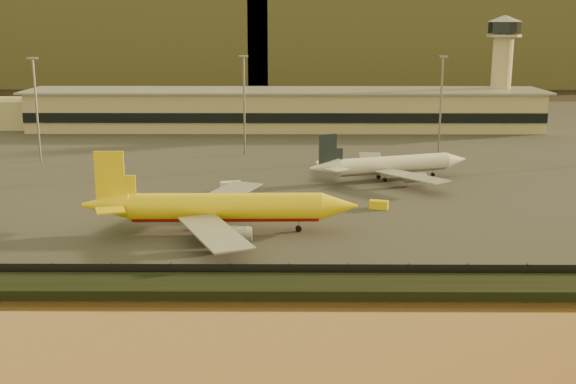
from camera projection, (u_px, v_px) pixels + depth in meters
ground at (277, 251)px, 110.20m from camera, size 900.00×900.00×0.00m
embankment at (274, 287)px, 93.50m from camera, size 320.00×7.00×1.40m
tarmac at (284, 145)px, 202.55m from camera, size 320.00×220.00×0.20m
perimeter_fence at (274, 272)px, 97.25m from camera, size 300.00×0.05×2.20m
terminal_building at (240, 110)px, 230.92m from camera, size 202.00×25.00×12.60m
control_tower at (502, 60)px, 232.10m from camera, size 11.20×11.20×35.50m
apron_light_masts at (343, 97)px, 179.37m from camera, size 152.20×12.20×25.40m
distant_hills at (254, 25)px, 433.63m from camera, size 470.00×160.00×70.00m
dhl_cargo_jet at (221, 208)px, 118.51m from camera, size 45.44×44.63×13.61m
white_narrowbody_jet at (390, 165)px, 157.72m from camera, size 36.63×34.77×10.81m
gse_vehicle_yellow at (379, 205)px, 133.83m from camera, size 3.74×2.44×1.55m
gse_vehicle_white at (231, 186)px, 147.89m from camera, size 4.55×2.86×1.89m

